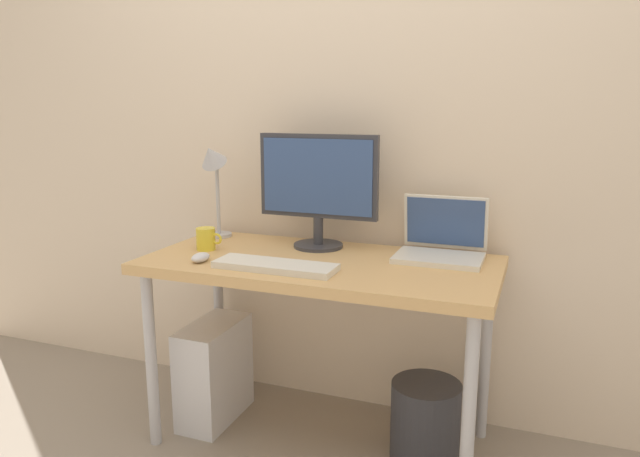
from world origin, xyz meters
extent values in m
plane|color=gray|center=(0.00, 0.00, 0.00)|extent=(6.00, 6.00, 0.00)
cube|color=beige|center=(0.00, 0.38, 1.30)|extent=(4.40, 0.04, 2.60)
cube|color=tan|center=(0.00, 0.00, 0.72)|extent=(1.31, 0.63, 0.04)
cylinder|color=#B2B2B7|center=(-0.60, -0.26, 0.35)|extent=(0.04, 0.04, 0.70)
cylinder|color=#B2B2B7|center=(0.60, -0.26, 0.35)|extent=(0.04, 0.04, 0.70)
cylinder|color=#B2B2B7|center=(-0.60, 0.26, 0.35)|extent=(0.04, 0.04, 0.70)
cylinder|color=#B2B2B7|center=(0.60, 0.26, 0.35)|extent=(0.04, 0.04, 0.70)
cylinder|color=#333338|center=(-0.08, 0.19, 0.75)|extent=(0.20, 0.20, 0.01)
cylinder|color=#333338|center=(-0.08, 0.19, 0.81)|extent=(0.04, 0.04, 0.11)
cube|color=#333338|center=(-0.08, 0.19, 1.03)|extent=(0.49, 0.03, 0.33)
cube|color=#334C7F|center=(-0.08, 0.17, 1.03)|extent=(0.46, 0.01, 0.30)
cube|color=silver|center=(0.42, 0.15, 0.75)|extent=(0.32, 0.22, 0.02)
cube|color=silver|center=(0.42, 0.27, 0.87)|extent=(0.32, 0.04, 0.21)
cube|color=#334C7F|center=(0.42, 0.26, 0.87)|extent=(0.30, 0.03, 0.18)
cylinder|color=#B2B2B7|center=(-0.56, 0.22, 0.75)|extent=(0.11, 0.11, 0.01)
cylinder|color=#B2B2B7|center=(-0.56, 0.22, 0.91)|extent=(0.02, 0.02, 0.31)
cone|color=#B2B2B7|center=(-0.56, 0.18, 1.10)|extent=(0.11, 0.14, 0.13)
cube|color=silver|center=(-0.10, -0.18, 0.75)|extent=(0.44, 0.14, 0.02)
ellipsoid|color=silver|center=(-0.40, -0.18, 0.76)|extent=(0.06, 0.09, 0.03)
cylinder|color=yellow|center=(-0.48, -0.02, 0.79)|extent=(0.08, 0.08, 0.09)
torus|color=yellow|center=(-0.43, -0.02, 0.79)|extent=(0.05, 0.01, 0.05)
cube|color=silver|center=(-0.48, 0.00, 0.21)|extent=(0.18, 0.36, 0.42)
cylinder|color=#333338|center=(0.41, 0.03, 0.15)|extent=(0.26, 0.26, 0.30)
camera|label=1|loc=(0.77, -2.01, 1.32)|focal=33.38mm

